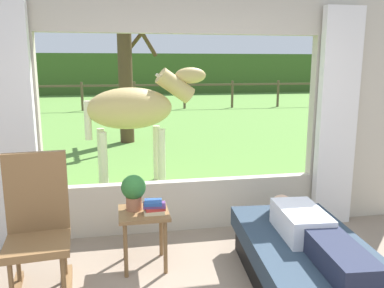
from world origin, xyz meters
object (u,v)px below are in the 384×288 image
(recliner_sofa, at_px, (307,265))
(rocking_chair, at_px, (38,226))
(side_table, at_px, (144,221))
(horse, at_px, (136,109))
(pasture_tree, at_px, (127,76))
(potted_plant, at_px, (134,190))
(book_stack, at_px, (154,207))
(reclining_person, at_px, (312,233))

(recliner_sofa, bearing_deg, rocking_chair, 173.39)
(side_table, bearing_deg, horse, 88.35)
(side_table, bearing_deg, pasture_tree, 89.61)
(recliner_sofa, xyz_separation_m, rocking_chair, (-2.10, 0.42, 0.33))
(side_table, bearing_deg, rocking_chair, -164.73)
(potted_plant, relative_size, pasture_tree, 0.10)
(book_stack, bearing_deg, rocking_chair, -169.83)
(side_table, xyz_separation_m, pasture_tree, (0.04, 5.80, 1.10))
(rocking_chair, relative_size, pasture_tree, 0.34)
(recliner_sofa, distance_m, rocking_chair, 2.17)
(rocking_chair, bearing_deg, pasture_tree, 76.32)
(recliner_sofa, xyz_separation_m, book_stack, (-1.16, 0.59, 0.36))
(recliner_sofa, relative_size, book_stack, 8.65)
(pasture_tree, bearing_deg, horse, -89.47)
(reclining_person, xyz_separation_m, book_stack, (-1.16, 0.64, 0.06))
(rocking_chair, bearing_deg, recliner_sofa, -16.66)
(reclining_person, relative_size, pasture_tree, 0.43)
(reclining_person, height_order, rocking_chair, rocking_chair)
(recliner_sofa, height_order, rocking_chair, rocking_chair)
(recliner_sofa, bearing_deg, reclining_person, -85.27)
(horse, relative_size, pasture_tree, 0.55)
(recliner_sofa, distance_m, side_table, 1.43)
(reclining_person, distance_m, rocking_chair, 2.15)
(reclining_person, height_order, potted_plant, potted_plant)
(rocking_chair, distance_m, book_stack, 0.95)
(side_table, bearing_deg, book_stack, -35.62)
(potted_plant, distance_m, book_stack, 0.24)
(reclining_person, distance_m, potted_plant, 1.55)
(rocking_chair, distance_m, pasture_tree, 6.18)
(rocking_chair, distance_m, potted_plant, 0.84)
(potted_plant, distance_m, horse, 2.44)
(book_stack, bearing_deg, horse, 90.41)
(rocking_chair, distance_m, horse, 2.90)
(potted_plant, distance_m, pasture_tree, 5.80)
(recliner_sofa, bearing_deg, side_table, 157.21)
(potted_plant, bearing_deg, book_stack, -36.22)
(side_table, relative_size, horse, 0.29)
(recliner_sofa, xyz_separation_m, horse, (-1.18, 3.10, 0.94))
(side_table, height_order, book_stack, book_stack)
(horse, bearing_deg, pasture_tree, 173.12)
(reclining_person, bearing_deg, side_table, 155.44)
(rocking_chair, relative_size, book_stack, 5.48)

